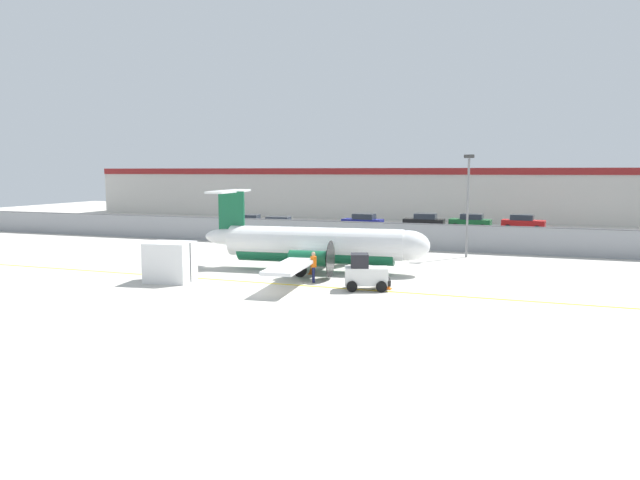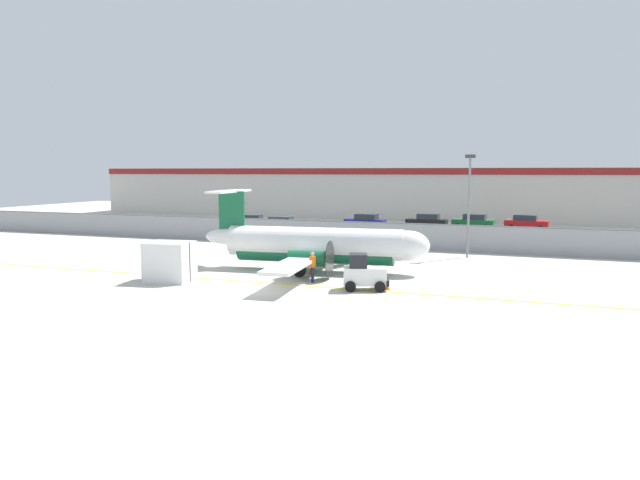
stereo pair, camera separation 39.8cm
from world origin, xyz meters
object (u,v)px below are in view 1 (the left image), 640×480
at_px(traffic_cone_far_left, 311,269).
at_px(parked_car_5, 523,222).
at_px(cargo_container, 170,262).
at_px(apron_light_pole, 468,197).
at_px(ground_crew_worker, 313,265).
at_px(traffic_cone_near_left, 308,259).
at_px(parked_car_4, 471,222).
at_px(traffic_cone_near_right, 388,283).
at_px(commuter_airplane, 319,245).
at_px(parked_car_1, 280,225).
at_px(parked_car_2, 363,221).
at_px(parked_car_3, 424,221).
at_px(parked_car_0, 249,222).
at_px(baggage_tug, 365,273).

xyz_separation_m(traffic_cone_far_left, parked_car_5, (12.14, 30.25, 0.58)).
relative_size(cargo_container, traffic_cone_far_left, 4.13).
bearing_deg(apron_light_pole, traffic_cone_far_left, -129.25).
xyz_separation_m(ground_crew_worker, traffic_cone_near_left, (-2.55, 6.06, -0.64)).
height_order(ground_crew_worker, parked_car_4, same).
xyz_separation_m(traffic_cone_near_right, apron_light_pole, (2.92, 12.77, 3.99)).
distance_m(commuter_airplane, traffic_cone_far_left, 1.78).
distance_m(parked_car_1, parked_car_2, 9.31).
bearing_deg(ground_crew_worker, parked_car_1, -80.82).
bearing_deg(parked_car_4, parked_car_1, 34.87).
height_order(commuter_airplane, parked_car_3, commuter_airplane).
relative_size(cargo_container, apron_light_pole, 0.36).
bearing_deg(parked_car_1, apron_light_pole, -33.82).
height_order(traffic_cone_near_left, traffic_cone_far_left, same).
relative_size(traffic_cone_far_left, parked_car_4, 0.15).
xyz_separation_m(parked_car_3, parked_car_4, (4.64, 1.13, 0.00)).
height_order(traffic_cone_near_right, parked_car_1, parked_car_1).
bearing_deg(parked_car_0, traffic_cone_far_left, -63.44).
xyz_separation_m(traffic_cone_near_left, parked_car_3, (3.94, 24.68, 0.58)).
bearing_deg(traffic_cone_far_left, traffic_cone_near_left, 112.85).
height_order(traffic_cone_near_left, traffic_cone_near_right, same).
xyz_separation_m(cargo_container, parked_car_3, (9.01, 33.11, -0.21)).
xyz_separation_m(commuter_airplane, ground_crew_worker, (0.91, -3.49, -0.65)).
distance_m(traffic_cone_near_left, parked_car_5, 29.82).
height_order(ground_crew_worker, parked_car_1, same).
height_order(ground_crew_worker, traffic_cone_near_right, ground_crew_worker).
bearing_deg(parked_car_1, parked_car_0, 154.40).
distance_m(parked_car_2, parked_car_4, 11.23).
bearing_deg(parked_car_1, baggage_tug, -63.84).
distance_m(traffic_cone_far_left, apron_light_pole, 13.51).
bearing_deg(cargo_container, commuter_airplane, 33.37).
distance_m(traffic_cone_far_left, parked_car_3, 28.58).
distance_m(traffic_cone_far_left, parked_car_5, 32.60).
bearing_deg(baggage_tug, parked_car_0, 110.43).
distance_m(baggage_tug, parked_car_3, 31.80).
height_order(ground_crew_worker, parked_car_2, same).
relative_size(traffic_cone_far_left, parked_car_3, 0.15).
height_order(parked_car_0, parked_car_3, same).
height_order(parked_car_1, parked_car_2, same).
relative_size(traffic_cone_near_left, parked_car_4, 0.15).
distance_m(traffic_cone_far_left, parked_car_1, 22.30).
bearing_deg(commuter_airplane, traffic_cone_near_right, -42.46).
bearing_deg(baggage_tug, cargo_container, 170.30).
height_order(parked_car_4, apron_light_pole, apron_light_pole).
relative_size(ground_crew_worker, traffic_cone_near_left, 2.66).
bearing_deg(parked_car_2, traffic_cone_near_right, 110.49).
height_order(parked_car_3, apron_light_pole, apron_light_pole).
bearing_deg(parked_car_4, ground_crew_worker, 84.52).
bearing_deg(traffic_cone_far_left, ground_crew_worker, -67.23).
relative_size(ground_crew_worker, cargo_container, 0.64).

